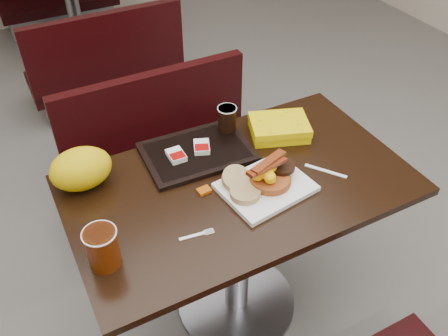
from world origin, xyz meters
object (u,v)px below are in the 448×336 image
table_far (75,15)px  coffee_cup_near (103,248)px  table_near (238,251)px  bench_near_n (171,156)px  coffee_cup_far (227,119)px  paper_bag (81,169)px  bench_far_s (102,55)px  knife (326,171)px  tray (197,152)px  hashbrown_sleeve_right (202,147)px  clamshell (279,128)px  fork (192,236)px  hashbrown_sleeve_left (176,155)px  pancake_stack (270,179)px  platter (266,187)px

table_far → coffee_cup_near: size_ratio=9.16×
table_near → bench_near_n: bearing=90.0°
coffee_cup_far → paper_bag: size_ratio=0.46×
bench_far_s → knife: (0.30, -1.99, 0.39)m
tray → coffee_cup_far: size_ratio=4.04×
paper_bag → hashbrown_sleeve_right: bearing=-3.8°
knife → coffee_cup_far: coffee_cup_far is taller
bench_far_s → table_near: bearing=-90.0°
clamshell → paper_bag: paper_bag is taller
fork → hashbrown_sleeve_left: hashbrown_sleeve_left is taller
table_far → pancake_stack: size_ratio=8.27×
bench_far_s → tray: bearing=-92.3°
hashbrown_sleeve_right → paper_bag: bearing=-161.9°
knife → coffee_cup_far: (-0.21, 0.37, 0.07)m
tray → coffee_cup_far: bearing=25.4°
hashbrown_sleeve_right → coffee_cup_near: bearing=-122.8°
table_far → coffee_cup_far: (0.10, -2.32, 0.44)m
hashbrown_sleeve_right → knife: bearing=-18.8°
coffee_cup_near → tray: size_ratio=0.33×
pancake_stack → hashbrown_sleeve_left: 0.36m
bench_far_s → platter: 2.01m
bench_far_s → platter: (0.06, -1.97, 0.40)m
hashbrown_sleeve_left → paper_bag: (-0.33, 0.03, 0.04)m
table_near → hashbrown_sleeve_left: (-0.15, 0.21, 0.40)m
paper_bag → bench_far_s: bearing=73.7°
paper_bag → pancake_stack: bearing=-28.0°
bench_near_n → pancake_stack: bearing=-83.8°
bench_near_n → clamshell: (0.27, -0.52, 0.42)m
table_near → bench_far_s: (0.00, 1.90, -0.02)m
bench_near_n → hashbrown_sleeve_right: (-0.05, -0.49, 0.42)m
bench_near_n → hashbrown_sleeve_right: size_ratio=12.79×
tray → hashbrown_sleeve_right: bearing=-1.4°
hashbrown_sleeve_left → clamshell: clamshell is taller
pancake_stack → hashbrown_sleeve_right: size_ratio=1.86×
table_near → coffee_cup_far: (0.10, 0.28, 0.44)m
table_far → knife: knife is taller
platter → paper_bag: size_ratio=1.40×
table_far → paper_bag: 2.45m
bench_near_n → table_far: table_far is taller
table_near → paper_bag: paper_bag is taller
knife → tray: tray is taller
hashbrown_sleeve_left → clamshell: bearing=-4.0°
tray → hashbrown_sleeve_right: (0.02, -0.00, 0.02)m
knife → tray: size_ratio=0.39×
tray → coffee_cup_far: (0.16, 0.07, 0.06)m
platter → bench_far_s: bearing=84.1°
table_far → hashbrown_sleeve_left: 2.43m
bench_near_n → clamshell: size_ratio=4.49×
pancake_stack → coffee_cup_near: coffee_cup_near is taller
table_far → pancake_stack: bearing=-88.2°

